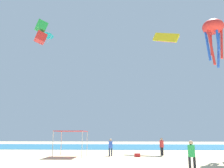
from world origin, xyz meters
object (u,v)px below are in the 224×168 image
object	(u,v)px
canopy_tent	(71,132)
kite_box_green	(41,32)
kite_octopus_red	(213,29)
person_central	(162,145)
kite_parafoil_yellow	(166,38)
kite_delta_teal	(45,34)
cooler_box	(137,155)
person_near_tent	(192,153)
person_leftmost	(111,146)

from	to	relation	value
canopy_tent	kite_box_green	size ratio (longest dim) A/B	0.92
kite_box_green	kite_octopus_red	world-z (taller)	kite_box_green
person_central	kite_parafoil_yellow	xyz separation A→B (m)	(2.84, 10.09, 15.85)
person_central	kite_delta_teal	size ratio (longest dim) A/B	0.47
cooler_box	kite_delta_teal	size ratio (longest dim) A/B	0.15
person_near_tent	cooler_box	distance (m)	9.30
cooler_box	kite_box_green	distance (m)	21.55
kite_box_green	person_leftmost	bearing A→B (deg)	28.76
kite_parafoil_yellow	person_leftmost	bearing A→B (deg)	-83.25
canopy_tent	kite_delta_teal	world-z (taller)	kite_delta_teal
person_leftmost	kite_delta_teal	size ratio (longest dim) A/B	0.45
person_central	kite_octopus_red	world-z (taller)	kite_octopus_red
kite_parafoil_yellow	kite_delta_teal	bearing A→B (deg)	-141.16
cooler_box	person_central	bearing A→B (deg)	31.64
person_leftmost	person_central	world-z (taller)	person_central
person_central	kite_octopus_red	xyz separation A→B (m)	(6.05, -0.41, 12.29)
kite_octopus_red	person_near_tent	bearing A→B (deg)	140.70
person_leftmost	kite_parafoil_yellow	size ratio (longest dim) A/B	0.44
cooler_box	kite_delta_teal	xyz separation A→B (m)	(-14.22, 13.00, 18.31)
person_near_tent	person_leftmost	size ratio (longest dim) A/B	1.03
person_near_tent	kite_box_green	distance (m)	26.78
person_near_tent	canopy_tent	bearing A→B (deg)	-59.28
person_leftmost	kite_octopus_red	world-z (taller)	kite_octopus_red
canopy_tent	cooler_box	world-z (taller)	canopy_tent
person_central	kite_octopus_red	bearing A→B (deg)	-57.08
kite_box_green	kite_octopus_red	xyz separation A→B (m)	(21.33, -5.82, -2.79)
person_leftmost	kite_parafoil_yellow	distance (m)	20.91
canopy_tent	kite_box_green	distance (m)	16.79
person_near_tent	kite_octopus_red	world-z (taller)	kite_octopus_red
person_leftmost	kite_delta_teal	xyz separation A→B (m)	(-11.65, 12.33, 17.51)
canopy_tent	person_near_tent	size ratio (longest dim) A/B	1.75
canopy_tent	kite_delta_teal	size ratio (longest dim) A/B	0.81
person_central	kite_box_green	xyz separation A→B (m)	(-15.28, 5.41, 15.09)
person_near_tent	person_leftmost	xyz separation A→B (m)	(-5.29, 9.53, -0.03)
canopy_tent	person_central	bearing A→B (deg)	10.70
person_central	cooler_box	xyz separation A→B (m)	(-2.57, -1.58, -0.84)
person_near_tent	person_leftmost	world-z (taller)	person_near_tent
kite_parafoil_yellow	person_near_tent	bearing A→B (deg)	-54.76
person_central	kite_delta_teal	xyz separation A→B (m)	(-16.79, 11.42, 17.46)
person_near_tent	person_leftmost	distance (m)	10.90
canopy_tent	kite_octopus_red	xyz separation A→B (m)	(14.97, 1.28, 11.04)
kite_box_green	kite_parafoil_yellow	world-z (taller)	kite_parafoil_yellow
kite_delta_teal	cooler_box	bearing A→B (deg)	163.36
canopy_tent	person_leftmost	size ratio (longest dim) A/B	1.81
person_near_tent	person_central	world-z (taller)	person_central
kite_box_green	kite_parafoil_yellow	distance (m)	18.73
canopy_tent	kite_octopus_red	bearing A→B (deg)	4.88
cooler_box	kite_octopus_red	distance (m)	15.75
cooler_box	kite_octopus_red	xyz separation A→B (m)	(8.62, 1.18, 13.14)
person_near_tent	person_central	distance (m)	10.44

